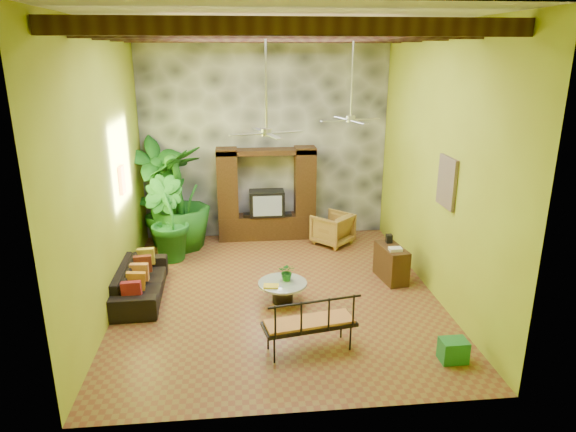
{
  "coord_description": "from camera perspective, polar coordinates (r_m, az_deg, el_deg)",
  "views": [
    {
      "loc": [
        -0.73,
        -9.05,
        4.5
      ],
      "look_at": [
        0.22,
        0.2,
        1.51
      ],
      "focal_mm": 32.0,
      "sensor_mm": 36.0,
      "label": 1
    }
  ],
  "objects": [
    {
      "name": "right_wall",
      "position": [
        9.99,
        16.24,
        5.58
      ],
      "size": [
        0.02,
        7.0,
        5.0
      ],
      "primitive_type": "cube",
      "color": "#99A024",
      "rests_on": "ground"
    },
    {
      "name": "back_wall",
      "position": [
        12.73,
        -2.57,
        8.78
      ],
      "size": [
        6.0,
        0.02,
        5.0
      ],
      "primitive_type": "cube",
      "color": "#99A024",
      "rests_on": "ground"
    },
    {
      "name": "iron_bench",
      "position": [
        8.05,
        2.47,
        -11.63
      ],
      "size": [
        1.52,
        0.78,
        0.57
      ],
      "rotation": [
        0.0,
        0.0,
        0.18
      ],
      "color": "black",
      "rests_on": "ground"
    },
    {
      "name": "tall_plant_b",
      "position": [
        11.69,
        -13.38,
        -0.35
      ],
      "size": [
        1.34,
        1.3,
        1.89
      ],
      "primitive_type": "imported",
      "rotation": [
        0.0,
        0.0,
        2.47
      ],
      "color": "#1A6522",
      "rests_on": "ground"
    },
    {
      "name": "wall_art_painting",
      "position": [
        9.48,
        17.24,
        3.61
      ],
      "size": [
        0.06,
        0.7,
        0.9
      ],
      "primitive_type": "cube",
      "color": "navy",
      "rests_on": "right_wall"
    },
    {
      "name": "wicker_armchair",
      "position": [
        12.53,
        4.96,
        -1.42
      ],
      "size": [
        1.17,
        1.17,
        0.76
      ],
      "primitive_type": "imported",
      "rotation": [
        0.0,
        0.0,
        3.9
      ],
      "color": "brown",
      "rests_on": "ground"
    },
    {
      "name": "coffee_table",
      "position": [
        9.68,
        -0.6,
        -8.16
      ],
      "size": [
        0.91,
        0.91,
        0.4
      ],
      "rotation": [
        0.0,
        0.0,
        -0.03
      ],
      "color": "black",
      "rests_on": "ground"
    },
    {
      "name": "entertainment_center",
      "position": [
        12.71,
        -2.38,
        1.68
      ],
      "size": [
        2.4,
        0.55,
        2.3
      ],
      "color": "black",
      "rests_on": "ground"
    },
    {
      "name": "yellow_tray",
      "position": [
        9.44,
        -1.9,
        -7.8
      ],
      "size": [
        0.3,
        0.23,
        0.03
      ],
      "primitive_type": "cube",
      "rotation": [
        0.0,
        0.0,
        -0.13
      ],
      "color": "yellow",
      "rests_on": "coffee_table"
    },
    {
      "name": "ceiling",
      "position": [
        9.09,
        -1.37,
        20.99
      ],
      "size": [
        6.0,
        7.0,
        0.02
      ],
      "primitive_type": "cube",
      "color": "silver",
      "rests_on": "back_wall"
    },
    {
      "name": "ceiling_fan_back",
      "position": [
        10.57,
        7.02,
        11.75
      ],
      "size": [
        1.28,
        1.28,
        1.86
      ],
      "color": "#B2B2B7",
      "rests_on": "ceiling"
    },
    {
      "name": "ceiling_fan_front",
      "position": [
        8.73,
        -2.41,
        10.61
      ],
      "size": [
        1.28,
        1.28,
        1.86
      ],
      "color": "#B2B2B7",
      "rests_on": "ceiling"
    },
    {
      "name": "side_console",
      "position": [
        10.76,
        11.4,
        -5.16
      ],
      "size": [
        0.53,
        0.94,
        0.72
      ],
      "primitive_type": "cube",
      "rotation": [
        0.0,
        0.0,
        0.15
      ],
      "color": "#322010",
      "rests_on": "ground"
    },
    {
      "name": "green_bin",
      "position": [
        8.42,
        17.89,
        -14.02
      ],
      "size": [
        0.41,
        0.31,
        0.35
      ],
      "primitive_type": "cube",
      "rotation": [
        0.0,
        0.0,
        0.01
      ],
      "color": "#1B6833",
      "rests_on": "ground"
    },
    {
      "name": "ceiling_beams",
      "position": [
        9.08,
        -1.36,
        19.61
      ],
      "size": [
        5.95,
        5.36,
        0.22
      ],
      "color": "#332010",
      "rests_on": "ceiling"
    },
    {
      "name": "centerpiece_plant",
      "position": [
        9.63,
        -0.08,
        -6.21
      ],
      "size": [
        0.35,
        0.32,
        0.34
      ],
      "primitive_type": "imported",
      "rotation": [
        0.0,
        0.0,
        -0.17
      ],
      "color": "#19601C",
      "rests_on": "coffee_table"
    },
    {
      "name": "tall_plant_a",
      "position": [
        12.48,
        -14.18,
        2.5
      ],
      "size": [
        1.67,
        1.52,
        2.63
      ],
      "primitive_type": "imported",
      "rotation": [
        0.0,
        0.0,
        0.54
      ],
      "color": "#175A18",
      "rests_on": "ground"
    },
    {
      "name": "left_wall",
      "position": [
        9.54,
        -19.59,
        4.7
      ],
      "size": [
        0.02,
        7.0,
        5.0
      ],
      "primitive_type": "cube",
      "color": "#99A024",
      "rests_on": "ground"
    },
    {
      "name": "ground",
      "position": [
        10.13,
        -1.16,
        -8.53
      ],
      "size": [
        7.0,
        7.0,
        0.0
      ],
      "primitive_type": "plane",
      "color": "brown",
      "rests_on": "ground"
    },
    {
      "name": "wall_art_mask",
      "position": [
        10.57,
        -17.96,
        3.84
      ],
      "size": [
        0.06,
        0.32,
        0.55
      ],
      "primitive_type": "cube",
      "color": "#C07F16",
      "rests_on": "left_wall"
    },
    {
      "name": "tall_plant_c",
      "position": [
        12.26,
        -11.9,
        1.95
      ],
      "size": [
        1.87,
        1.87,
        2.45
      ],
      "primitive_type": "imported",
      "rotation": [
        0.0,
        0.0,
        4.19
      ],
      "color": "#1B5D18",
      "rests_on": "ground"
    },
    {
      "name": "sofa",
      "position": [
        10.27,
        -16.1,
        -6.97
      ],
      "size": [
        0.9,
        2.16,
        0.62
      ],
      "primitive_type": "imported",
      "rotation": [
        0.0,
        0.0,
        1.6
      ],
      "color": "black",
      "rests_on": "ground"
    },
    {
      "name": "stone_accent_wall",
      "position": [
        12.67,
        -2.55,
        8.74
      ],
      "size": [
        5.98,
        0.1,
        4.98
      ],
      "primitive_type": "cube",
      "color": "#3C3E45",
      "rests_on": "ground"
    }
  ]
}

